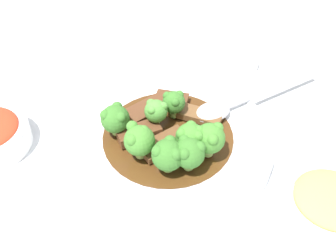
# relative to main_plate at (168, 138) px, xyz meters

# --- Properties ---
(ground_plane) EXTENTS (4.00, 4.00, 0.00)m
(ground_plane) POSITION_rel_main_plate_xyz_m (0.00, 0.00, -0.01)
(ground_plane) COLOR silver
(main_plate) EXTENTS (0.30, 0.30, 0.02)m
(main_plate) POSITION_rel_main_plate_xyz_m (0.00, 0.00, 0.00)
(main_plate) COLOR white
(main_plate) RESTS_ON ground_plane
(beef_strip_0) EXTENTS (0.08, 0.05, 0.01)m
(beef_strip_0) POSITION_rel_main_plate_xyz_m (0.01, 0.05, 0.01)
(beef_strip_0) COLOR brown
(beef_strip_0) RESTS_ON main_plate
(beef_strip_1) EXTENTS (0.06, 0.05, 0.01)m
(beef_strip_1) POSITION_rel_main_plate_xyz_m (-0.04, 0.05, 0.01)
(beef_strip_1) COLOR #56331E
(beef_strip_1) RESTS_ON main_plate
(beef_strip_2) EXTENTS (0.05, 0.07, 0.01)m
(beef_strip_2) POSITION_rel_main_plate_xyz_m (0.01, -0.02, 0.01)
(beef_strip_2) COLOR brown
(beef_strip_2) RESTS_ON main_plate
(beef_strip_3) EXTENTS (0.05, 0.07, 0.02)m
(beef_strip_3) POSITION_rel_main_plate_xyz_m (-0.03, -0.03, 0.02)
(beef_strip_3) COLOR #56331E
(beef_strip_3) RESTS_ON main_plate
(beef_strip_4) EXTENTS (0.04, 0.07, 0.01)m
(beef_strip_4) POSITION_rel_main_plate_xyz_m (-0.05, 0.01, 0.01)
(beef_strip_4) COLOR #56331E
(beef_strip_4) RESTS_ON main_plate
(broccoli_floret_0) EXTENTS (0.04, 0.04, 0.05)m
(broccoli_floret_0) POSITION_rel_main_plate_xyz_m (0.04, -0.05, 0.04)
(broccoli_floret_0) COLOR #7FA84C
(broccoli_floret_0) RESTS_ON main_plate
(broccoli_floret_1) EXTENTS (0.04, 0.04, 0.05)m
(broccoli_floret_1) POSITION_rel_main_plate_xyz_m (-0.00, -0.05, 0.04)
(broccoli_floret_1) COLOR #8EB756
(broccoli_floret_1) RESTS_ON main_plate
(broccoli_floret_2) EXTENTS (0.04, 0.04, 0.05)m
(broccoli_floret_2) POSITION_rel_main_plate_xyz_m (0.06, 0.01, 0.04)
(broccoli_floret_2) COLOR #8EB756
(broccoli_floret_2) RESTS_ON main_plate
(broccoli_floret_3) EXTENTS (0.04, 0.04, 0.05)m
(broccoli_floret_3) POSITION_rel_main_plate_xyz_m (0.05, -0.01, 0.04)
(broccoli_floret_3) COLOR #7FA84C
(broccoli_floret_3) RESTS_ON main_plate
(broccoli_floret_4) EXTENTS (0.03, 0.03, 0.05)m
(broccoli_floret_4) POSITION_rel_main_plate_xyz_m (-0.02, 0.00, 0.04)
(broccoli_floret_4) COLOR #8EB756
(broccoli_floret_4) RESTS_ON main_plate
(broccoli_floret_5) EXTENTS (0.03, 0.03, 0.04)m
(broccoli_floret_5) POSITION_rel_main_plate_xyz_m (-0.02, 0.03, 0.04)
(broccoli_floret_5) COLOR #7FA84C
(broccoli_floret_5) RESTS_ON main_plate
(broccoli_floret_6) EXTENTS (0.04, 0.04, 0.05)m
(broccoli_floret_6) POSITION_rel_main_plate_xyz_m (-0.05, -0.05, 0.04)
(broccoli_floret_6) COLOR #7FA84C
(broccoli_floret_6) RESTS_ON main_plate
(broccoli_floret_7) EXTENTS (0.04, 0.04, 0.05)m
(broccoli_floret_7) POSITION_rel_main_plate_xyz_m (0.06, -0.03, 0.04)
(broccoli_floret_7) COLOR #7FA84C
(broccoli_floret_7) RESTS_ON main_plate
(serving_spoon) EXTENTS (0.09, 0.23, 0.01)m
(serving_spoon) POSITION_rel_main_plate_xyz_m (0.03, 0.09, 0.02)
(serving_spoon) COLOR #B7B7BC
(serving_spoon) RESTS_ON main_plate
(side_bowl_appetizer) EXTENTS (0.11, 0.11, 0.04)m
(side_bowl_appetizer) POSITION_rel_main_plate_xyz_m (0.22, 0.04, 0.01)
(side_bowl_appetizer) COLOR white
(side_bowl_appetizer) RESTS_ON ground_plane
(sauce_dish) EXTENTS (0.08, 0.08, 0.01)m
(sauce_dish) POSITION_rel_main_plate_xyz_m (-0.04, 0.22, -0.00)
(sauce_dish) COLOR white
(sauce_dish) RESTS_ON ground_plane
(paper_napkin) EXTENTS (0.11, 0.10, 0.01)m
(paper_napkin) POSITION_rel_main_plate_xyz_m (-0.10, 0.21, -0.01)
(paper_napkin) COLOR silver
(paper_napkin) RESTS_ON ground_plane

